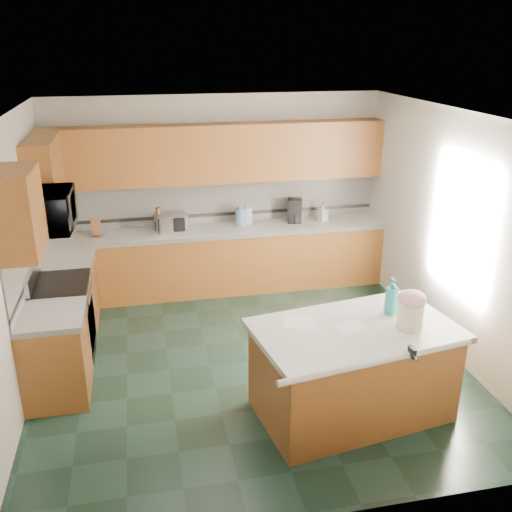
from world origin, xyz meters
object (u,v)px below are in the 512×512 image
object	(u,v)px
island_top	(356,330)
toaster_oven	(171,222)
coffee_maker	(295,211)
soap_bottle_island	(392,296)
treat_jar	(410,315)
island_base	(353,373)
knife_block	(96,227)

from	to	relation	value
island_top	toaster_oven	size ratio (longest dim) A/B	4.60
island_top	toaster_oven	world-z (taller)	toaster_oven
toaster_oven	coffee_maker	distance (m)	1.76
island_top	soap_bottle_island	size ratio (longest dim) A/B	5.04
soap_bottle_island	toaster_oven	size ratio (longest dim) A/B	0.91
island_top	treat_jar	world-z (taller)	treat_jar
island_base	toaster_oven	world-z (taller)	toaster_oven
island_base	soap_bottle_island	distance (m)	0.82
island_top	treat_jar	bearing A→B (deg)	-20.04
island_top	treat_jar	distance (m)	0.51
island_base	soap_bottle_island	xyz separation A→B (m)	(0.43, 0.20, 0.67)
knife_block	soap_bottle_island	bearing A→B (deg)	-49.52
island_top	coffee_maker	bearing A→B (deg)	75.49
island_base	island_top	bearing A→B (deg)	0.00
island_base	coffee_maker	bearing A→B (deg)	75.49
island_base	toaster_oven	distance (m)	3.53
island_top	coffee_maker	size ratio (longest dim) A/B	5.52
soap_bottle_island	toaster_oven	bearing A→B (deg)	124.82
coffee_maker	knife_block	bearing A→B (deg)	-165.35
island_base	knife_block	size ratio (longest dim) A/B	7.76
island_top	soap_bottle_island	bearing A→B (deg)	16.18
island_top	coffee_maker	distance (m)	3.21
island_base	soap_bottle_island	bearing A→B (deg)	16.18
island_base	treat_jar	bearing A→B (deg)	-20.04
knife_block	island_top	bearing A→B (deg)	-55.96
treat_jar	soap_bottle_island	xyz separation A→B (m)	(-0.05, 0.29, 0.06)
island_top	coffee_maker	xyz separation A→B (m)	(0.30, 3.19, 0.20)
toaster_oven	soap_bottle_island	bearing A→B (deg)	-72.18
soap_bottle_island	toaster_oven	world-z (taller)	soap_bottle_island
island_base	soap_bottle_island	size ratio (longest dim) A/B	4.76
island_base	treat_jar	world-z (taller)	treat_jar
treat_jar	coffee_maker	size ratio (longest dim) A/B	0.74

